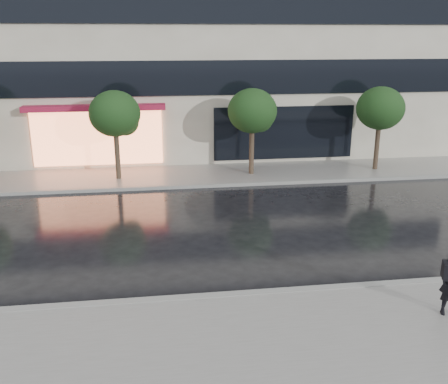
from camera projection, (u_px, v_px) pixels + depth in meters
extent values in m
plane|color=black|center=(211.00, 281.00, 13.18)|extent=(120.00, 120.00, 0.00)
cube|color=slate|center=(229.00, 353.00, 10.09)|extent=(60.00, 4.50, 0.12)
cube|color=slate|center=(186.00, 176.00, 22.85)|extent=(60.00, 3.50, 0.12)
cube|color=gray|center=(216.00, 297.00, 12.21)|extent=(60.00, 0.25, 0.14)
cube|color=gray|center=(189.00, 186.00, 21.19)|extent=(60.00, 0.25, 0.14)
cube|color=black|center=(181.00, 78.00, 23.17)|extent=(28.00, 0.12, 1.60)
cube|color=black|center=(180.00, 5.00, 22.21)|extent=(28.00, 0.12, 1.60)
cube|color=#FF8C59|center=(98.00, 138.00, 23.44)|extent=(6.00, 0.10, 2.60)
cube|color=maroon|center=(95.00, 108.00, 22.69)|extent=(6.40, 0.70, 0.25)
cube|color=black|center=(284.00, 133.00, 24.64)|extent=(7.00, 0.10, 2.60)
cylinder|color=#33261C|center=(117.00, 157.00, 21.90)|extent=(0.22, 0.22, 2.20)
ellipsoid|color=#1A3213|center=(115.00, 114.00, 21.33)|extent=(2.20, 2.20, 1.98)
sphere|color=#1A3213|center=(125.00, 122.00, 21.70)|extent=(1.20, 1.20, 1.20)
cylinder|color=#33261C|center=(252.00, 153.00, 22.69)|extent=(0.22, 0.22, 2.20)
ellipsoid|color=#1A3213|center=(252.00, 111.00, 22.12)|extent=(2.20, 2.20, 1.98)
sphere|color=#1A3213|center=(260.00, 119.00, 22.48)|extent=(1.20, 1.20, 1.20)
cylinder|color=#33261C|center=(377.00, 149.00, 23.48)|extent=(0.22, 0.22, 2.20)
ellipsoid|color=#1A3213|center=(380.00, 108.00, 22.91)|extent=(2.20, 2.20, 1.98)
sphere|color=#1A3213|center=(386.00, 116.00, 23.27)|extent=(1.20, 1.20, 1.20)
cube|color=black|center=(445.00, 270.00, 11.04)|extent=(0.23, 0.35, 0.38)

